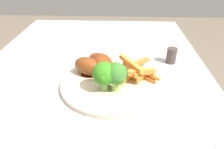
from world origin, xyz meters
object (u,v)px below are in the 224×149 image
object	(u,v)px
broccoli_floret_middle	(105,74)
carrot_fries_pile	(134,71)
dinner_plate	(112,83)
pepper_shaker	(171,56)
chicken_drumstick_far	(90,67)
broccoli_floret_front	(117,75)
dining_table	(95,105)
chicken_drumstick_near	(100,62)
chicken_drumstick_extra	(102,65)

from	to	relation	value
broccoli_floret_middle	carrot_fries_pile	bearing A→B (deg)	-47.59
dinner_plate	pepper_shaker	distance (m)	0.22
chicken_drumstick_far	broccoli_floret_front	bearing A→B (deg)	-133.62
dining_table	carrot_fries_pile	xyz separation A→B (m)	(-0.05, -0.11, 0.16)
broccoli_floret_middle	chicken_drumstick_near	bearing A→B (deg)	11.75
broccoli_floret_front	chicken_drumstick_far	world-z (taller)	broccoli_floret_front
chicken_drumstick_near	broccoli_floret_middle	bearing A→B (deg)	-168.25
dinner_plate	dining_table	bearing A→B (deg)	37.84
chicken_drumstick_far	pepper_shaker	distance (m)	0.25
chicken_drumstick_near	pepper_shaker	bearing A→B (deg)	-70.71
chicken_drumstick_far	pepper_shaker	bearing A→B (deg)	-66.62
broccoli_floret_front	carrot_fries_pile	world-z (taller)	broccoli_floret_front
dinner_plate	pepper_shaker	world-z (taller)	pepper_shaker
chicken_drumstick_near	chicken_drumstick_extra	world-z (taller)	chicken_drumstick_extra
broccoli_floret_middle	dinner_plate	bearing A→B (deg)	-21.45
broccoli_floret_front	pepper_shaker	xyz separation A→B (m)	(0.17, -0.16, -0.03)
broccoli_floret_front	carrot_fries_pile	size ratio (longest dim) A/B	0.57
carrot_fries_pile	chicken_drumstick_near	size ratio (longest dim) A/B	1.21
broccoli_floret_front	broccoli_floret_middle	bearing A→B (deg)	89.99
dining_table	chicken_drumstick_far	distance (m)	0.17
dining_table	pepper_shaker	world-z (taller)	pepper_shaker
broccoli_floret_front	chicken_drumstick_near	size ratio (longest dim) A/B	0.69
broccoli_floret_front	carrot_fries_pile	xyz separation A→B (m)	(0.06, -0.04, -0.03)
chicken_drumstick_far	pepper_shaker	xyz separation A→B (m)	(0.10, -0.23, -0.01)
dining_table	broccoli_floret_front	xyz separation A→B (m)	(-0.11, -0.07, 0.18)
dinner_plate	pepper_shaker	bearing A→B (deg)	-52.76
chicken_drumstick_far	carrot_fries_pile	bearing A→B (deg)	-92.41
pepper_shaker	carrot_fries_pile	bearing A→B (deg)	131.75
broccoli_floret_middle	dining_table	bearing A→B (deg)	21.01
chicken_drumstick_near	chicken_drumstick_extra	size ratio (longest dim) A/B	0.75
carrot_fries_pile	chicken_drumstick_far	distance (m)	0.11
broccoli_floret_middle	chicken_drumstick_far	size ratio (longest dim) A/B	0.56
dinner_plate	chicken_drumstick_extra	distance (m)	0.06
broccoli_floret_front	pepper_shaker	world-z (taller)	broccoli_floret_front
chicken_drumstick_far	chicken_drumstick_extra	world-z (taller)	chicken_drumstick_extra
dinner_plate	carrot_fries_pile	size ratio (longest dim) A/B	2.08
chicken_drumstick_near	pepper_shaker	xyz separation A→B (m)	(0.07, -0.21, -0.01)
pepper_shaker	chicken_drumstick_near	bearing A→B (deg)	109.29
carrot_fries_pile	pepper_shaker	size ratio (longest dim) A/B	2.65
carrot_fries_pile	chicken_drumstick_extra	bearing A→B (deg)	79.85
broccoli_floret_middle	chicken_drumstick_extra	bearing A→B (deg)	9.53
dinner_plate	chicken_drumstick_near	bearing A→B (deg)	30.60
broccoli_floret_front	broccoli_floret_middle	distance (m)	0.03
broccoli_floret_front	pepper_shaker	size ratio (longest dim) A/B	1.51
dining_table	dinner_plate	xyz separation A→B (m)	(-0.07, -0.06, 0.13)
carrot_fries_pile	chicken_drumstick_far	bearing A→B (deg)	87.59
dinner_plate	chicken_drumstick_extra	world-z (taller)	chicken_drumstick_extra
carrot_fries_pile	broccoli_floret_middle	bearing A→B (deg)	132.41
chicken_drumstick_near	chicken_drumstick_far	xyz separation A→B (m)	(-0.03, 0.02, 0.00)
dinner_plate	broccoli_floret_middle	bearing A→B (deg)	158.55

